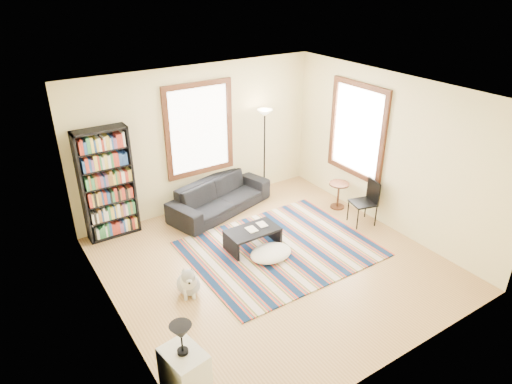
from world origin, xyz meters
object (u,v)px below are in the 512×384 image
floor_lamp (264,154)px  folding_chair (363,203)px  dog (188,278)px  sofa (220,196)px  coffee_table (253,239)px  side_table (338,195)px  white_cabinet (185,376)px  floor_cushion (271,253)px  bookshelf (107,184)px

floor_lamp → folding_chair: floor_lamp is taller
folding_chair → dog: (-3.62, -0.09, -0.17)m
sofa → coffee_table: size_ratio=2.36×
side_table → sofa: bearing=150.0°
coffee_table → white_cabinet: 3.16m
dog → white_cabinet: bearing=-96.2°
white_cabinet → folding_chair: bearing=12.1°
floor_lamp → dog: size_ratio=3.53×
coffee_table → side_table: bearing=7.6°
coffee_table → floor_cushion: size_ratio=1.22×
coffee_table → folding_chair: size_ratio=1.05×
bookshelf → side_table: (4.08, -1.45, -0.73)m
side_table → white_cabinet: bearing=-151.1°
floor_lamp → dog: floor_lamp is taller
side_table → white_cabinet: white_cabinet is taller
coffee_table → floor_cushion: 0.45m
floor_lamp → bookshelf: bearing=176.9°
floor_cushion → sofa: bearing=87.2°
white_cabinet → dog: bearing=54.2°
floor_cushion → floor_lamp: size_ratio=0.40×
coffee_table → side_table: size_ratio=1.67×
sofa → dog: size_ratio=4.03×
floor_cushion → dog: bearing=-177.2°
floor_cushion → side_table: bearing=18.8°
floor_cushion → white_cabinet: bearing=-143.4°
sofa → side_table: (2.04, -1.18, -0.04)m
sofa → dog: 2.57m
sofa → floor_cushion: (-0.09, -1.90, -0.22)m
bookshelf → side_table: 4.39m
coffee_table → floor_cushion: bearing=-78.5°
floor_cushion → dog: dog is taller
floor_cushion → white_cabinet: size_ratio=1.05×
bookshelf → dog: 2.40m
dog → bookshelf: bearing=120.2°
sofa → floor_lamp: bearing=-11.0°
sofa → bookshelf: bearing=156.4°
dog → sofa: bearing=70.4°
bookshelf → folding_chair: size_ratio=2.33×
bookshelf → coffee_table: (1.86, -1.74, -0.82)m
bookshelf → dog: (0.40, -2.25, -0.74)m
coffee_table → floor_cushion: (0.09, -0.43, -0.09)m
folding_chair → white_cabinet: size_ratio=1.23×
bookshelf → white_cabinet: 4.00m
bookshelf → coffee_table: 2.68m
sofa → dog: bearing=-145.7°
floor_lamp → side_table: (0.92, -1.28, -0.66)m
coffee_table → side_table: (2.22, 0.30, 0.09)m
floor_lamp → white_cabinet: 5.22m
bookshelf → white_cabinet: size_ratio=2.86×
side_table → coffee_table: bearing=-172.4°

